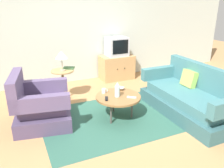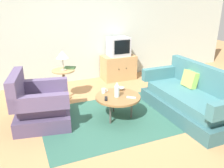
% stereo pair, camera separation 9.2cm
% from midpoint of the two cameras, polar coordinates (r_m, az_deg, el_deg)
% --- Properties ---
extents(ground_plane, '(16.00, 16.00, 0.00)m').
position_cam_midpoint_polar(ground_plane, '(4.18, 1.83, -8.16)').
color(ground_plane, '#AD7F51').
extents(back_wall, '(9.00, 0.12, 2.70)m').
position_cam_midpoint_polar(back_wall, '(5.84, -7.60, 13.87)').
color(back_wall, '#B2BCB2').
rests_on(back_wall, ground).
extents(area_rug, '(2.65, 1.76, 0.00)m').
position_cam_midpoint_polar(area_rug, '(4.18, 2.06, -8.18)').
color(area_rug, '#2D5B4C').
rests_on(area_rug, ground).
extents(armchair, '(1.02, 1.01, 0.90)m').
position_cam_midpoint_polar(armchair, '(4.03, -16.88, -5.29)').
color(armchair, '#4B3E5C').
rests_on(armchair, ground).
extents(couch, '(0.86, 1.90, 0.87)m').
position_cam_midpoint_polar(couch, '(4.41, 19.45, -3.57)').
color(couch, '#325C60').
rests_on(couch, ground).
extents(coffee_table, '(0.78, 0.78, 0.41)m').
position_cam_midpoint_polar(coffee_table, '(4.01, 2.14, -3.38)').
color(coffee_table, olive).
rests_on(coffee_table, ground).
extents(side_table, '(0.46, 0.46, 0.62)m').
position_cam_midpoint_polar(side_table, '(4.86, -11.24, 1.36)').
color(side_table, tan).
rests_on(side_table, ground).
extents(tv_stand, '(0.84, 0.52, 0.62)m').
position_cam_midpoint_polar(tv_stand, '(6.03, 2.01, 4.12)').
color(tv_stand, tan).
rests_on(tv_stand, ground).
extents(television, '(0.51, 0.44, 0.47)m').
position_cam_midpoint_polar(television, '(5.90, 2.05, 9.19)').
color(television, '#B7B7BC').
rests_on(television, tv_stand).
extents(table_lamp, '(0.26, 0.26, 0.40)m').
position_cam_midpoint_polar(table_lamp, '(4.69, -11.56, 7.02)').
color(table_lamp, '#9E937A').
rests_on(table_lamp, side_table).
extents(vase, '(0.09, 0.09, 0.26)m').
position_cam_midpoint_polar(vase, '(3.93, 1.89, -1.42)').
color(vase, silver).
rests_on(vase, coffee_table).
extents(mug, '(0.11, 0.07, 0.08)m').
position_cam_midpoint_polar(mug, '(4.11, -1.38, -1.66)').
color(mug, white).
rests_on(mug, coffee_table).
extents(bowl, '(0.13, 0.13, 0.05)m').
position_cam_midpoint_polar(bowl, '(4.23, 2.76, -1.20)').
color(bowl, silver).
rests_on(bowl, coffee_table).
extents(tv_remote_dark, '(0.10, 0.16, 0.02)m').
position_cam_midpoint_polar(tv_remote_dark, '(3.87, -0.81, -3.61)').
color(tv_remote_dark, black).
rests_on(tv_remote_dark, coffee_table).
extents(tv_remote_silver, '(0.15, 0.13, 0.02)m').
position_cam_midpoint_polar(tv_remote_silver, '(3.93, 5.42, -3.33)').
color(tv_remote_silver, '#B2B2B7').
rests_on(tv_remote_silver, coffee_table).
extents(book, '(0.27, 0.25, 0.03)m').
position_cam_midpoint_polar(book, '(4.88, -9.82, 3.96)').
color(book, '#3D663D').
rests_on(book, side_table).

